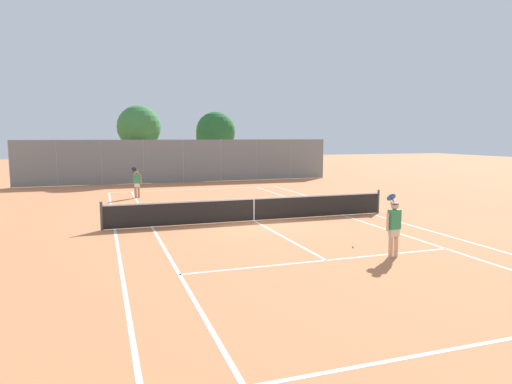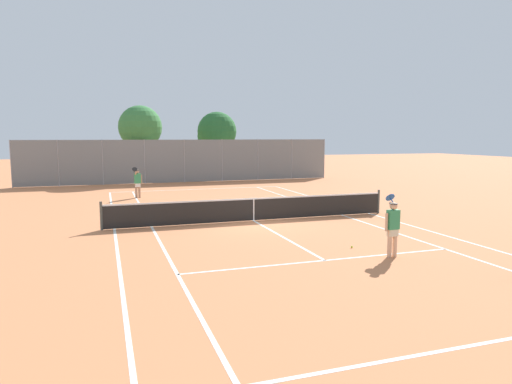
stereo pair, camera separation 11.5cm
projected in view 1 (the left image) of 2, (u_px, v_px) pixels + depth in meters
name	position (u px, v px, depth m)	size (l,w,h in m)	color
ground_plane	(254.00, 221.00, 18.81)	(120.00, 120.00, 0.00)	#CC7A4C
court_line_markings	(254.00, 221.00, 18.81)	(11.10, 23.90, 0.01)	silver
tennis_net	(254.00, 209.00, 18.75)	(12.00, 0.10, 1.07)	#474C47
player_near_side	(394.00, 225.00, 13.08)	(0.65, 0.74, 1.77)	#D8A884
player_far_left	(137.00, 182.00, 25.72)	(0.58, 0.80, 1.77)	tan
loose_tennis_ball_0	(266.00, 219.00, 19.01)	(0.07, 0.07, 0.07)	#D1DB33
loose_tennis_ball_1	(157.00, 207.00, 22.12)	(0.07, 0.07, 0.07)	#D1DB33
loose_tennis_ball_2	(353.00, 247.00, 14.25)	(0.07, 0.07, 0.07)	#D1DB33
back_fence	(183.00, 161.00, 34.40)	(23.53, 0.08, 3.24)	gray
tree_behind_left	(139.00, 128.00, 34.90)	(3.31, 3.31, 5.82)	brown
tree_behind_right	(214.00, 133.00, 38.82)	(3.32, 3.32, 5.55)	brown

